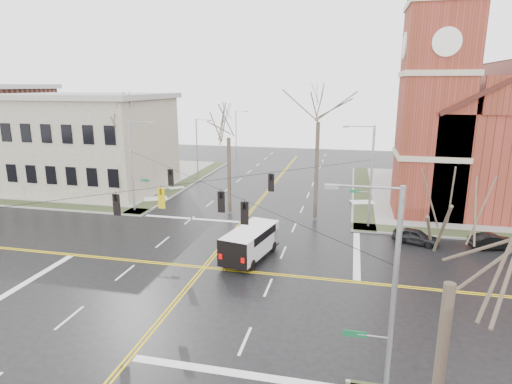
% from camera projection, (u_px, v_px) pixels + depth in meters
% --- Properties ---
extents(ground, '(120.00, 120.00, 0.00)m').
position_uv_depth(ground, '(204.00, 267.00, 30.09)').
color(ground, black).
rests_on(ground, ground).
extents(sidewalks, '(80.00, 80.00, 0.17)m').
position_uv_depth(sidewalks, '(204.00, 266.00, 30.07)').
color(sidewalks, gray).
rests_on(sidewalks, ground).
extents(road_markings, '(100.00, 100.00, 0.01)m').
position_uv_depth(road_markings, '(204.00, 267.00, 30.09)').
color(road_markings, gold).
rests_on(road_markings, ground).
extents(church, '(24.28, 27.48, 27.50)m').
position_uv_depth(church, '(496.00, 124.00, 46.18)').
color(church, maroon).
rests_on(church, ground).
extents(civic_building_a, '(18.00, 14.00, 11.00)m').
position_uv_depth(civic_building_a, '(87.00, 144.00, 52.39)').
color(civic_building_a, gray).
rests_on(civic_building_a, ground).
extents(signal_pole_ne, '(2.75, 0.22, 9.00)m').
position_uv_depth(signal_pole_ne, '(369.00, 174.00, 37.34)').
color(signal_pole_ne, gray).
rests_on(signal_pole_ne, ground).
extents(signal_pole_nw, '(2.75, 0.22, 9.00)m').
position_uv_depth(signal_pole_nw, '(133.00, 164.00, 42.19)').
color(signal_pole_nw, gray).
rests_on(signal_pole_nw, ground).
extents(signal_pole_se, '(2.75, 0.22, 9.00)m').
position_uv_depth(signal_pole_se, '(389.00, 298.00, 15.58)').
color(signal_pole_se, gray).
rests_on(signal_pole_se, ground).
extents(span_wires, '(23.02, 23.02, 0.03)m').
position_uv_depth(span_wires, '(201.00, 182.00, 28.58)').
color(span_wires, black).
rests_on(span_wires, ground).
extents(traffic_signals, '(8.21, 8.26, 1.30)m').
position_uv_depth(traffic_signals, '(198.00, 195.00, 28.13)').
color(traffic_signals, black).
rests_on(traffic_signals, ground).
extents(streetlight_north_a, '(2.30, 0.20, 8.00)m').
position_uv_depth(streetlight_north_a, '(198.00, 146.00, 57.78)').
color(streetlight_north_a, gray).
rests_on(streetlight_north_a, ground).
extents(streetlight_north_b, '(2.30, 0.20, 8.00)m').
position_uv_depth(streetlight_north_b, '(237.00, 131.00, 76.70)').
color(streetlight_north_b, gray).
rests_on(streetlight_north_b, ground).
extents(cargo_van, '(3.46, 6.22, 2.24)m').
position_uv_depth(cargo_van, '(252.00, 240.00, 31.64)').
color(cargo_van, silver).
rests_on(cargo_van, ground).
extents(parked_car_a, '(3.84, 2.51, 1.22)m').
position_uv_depth(parked_car_a, '(415.00, 236.00, 34.54)').
color(parked_car_a, black).
rests_on(parked_car_a, ground).
extents(parked_car_b, '(3.79, 2.06, 1.19)m').
position_uv_depth(parked_car_b, '(493.00, 242.00, 33.41)').
color(parked_car_b, black).
rests_on(parked_car_b, ground).
extents(tree_nw_far, '(4.00, 4.00, 12.61)m').
position_uv_depth(tree_nw_far, '(123.00, 119.00, 43.67)').
color(tree_nw_far, '#3D3327').
rests_on(tree_nw_far, ground).
extents(tree_nw_near, '(4.00, 4.00, 11.11)m').
position_uv_depth(tree_nw_near, '(229.00, 133.00, 40.98)').
color(tree_nw_near, '#3D3327').
rests_on(tree_nw_near, ground).
extents(tree_ne, '(4.00, 4.00, 13.62)m').
position_uv_depth(tree_ne, '(318.00, 115.00, 38.44)').
color(tree_ne, '#3D3327').
rests_on(tree_ne, ground).
extents(tree_se, '(4.00, 4.00, 9.88)m').
position_uv_depth(tree_se, '(452.00, 270.00, 12.62)').
color(tree_se, '#3D3327').
rests_on(tree_se, ground).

